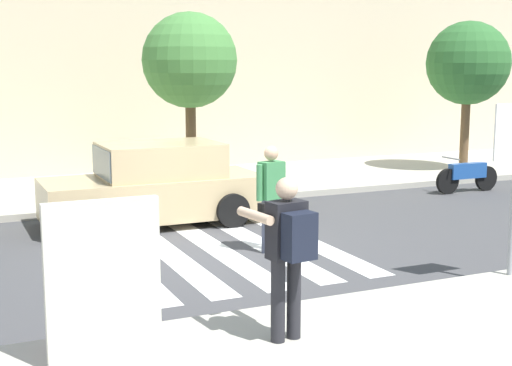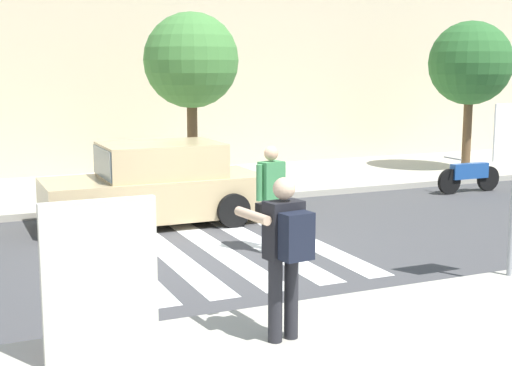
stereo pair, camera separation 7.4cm
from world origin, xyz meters
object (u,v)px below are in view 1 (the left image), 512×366
photographer_with_backpack (288,245)px  pedestrian_crossing (271,193)px  street_tree_center (190,61)px  parked_car_tan (155,186)px  advertising_board (103,282)px  motorcycle (467,175)px  street_tree_east (468,64)px

photographer_with_backpack → pedestrian_crossing: 4.13m
street_tree_center → parked_car_tan: bearing=-121.8°
parked_car_tan → street_tree_center: bearing=58.2°
advertising_board → parked_car_tan: bearing=69.6°
parked_car_tan → street_tree_center: size_ratio=1.01×
photographer_with_backpack → pedestrian_crossing: photographer_with_backpack is taller
pedestrian_crossing → street_tree_center: bearing=84.5°
motorcycle → street_tree_east: bearing=51.5°
motorcycle → pedestrian_crossing: bearing=-155.1°
street_tree_center → street_tree_east: (7.90, -0.09, -0.05)m
parked_car_tan → motorcycle: 7.76m
pedestrian_crossing → motorcycle: bearing=24.9°
motorcycle → advertising_board: 12.09m
street_tree_center → street_tree_east: street_tree_center is taller
parked_car_tan → motorcycle: size_ratio=2.33×
photographer_with_backpack → pedestrian_crossing: size_ratio=1.00×
photographer_with_backpack → street_tree_east: size_ratio=0.43×
motorcycle → advertising_board: size_ratio=1.10×
photographer_with_backpack → advertising_board: bearing=172.3°
photographer_with_backpack → motorcycle: photographer_with_backpack is taller
motorcycle → street_tree_center: 7.07m
pedestrian_crossing → parked_car_tan: 3.00m
pedestrian_crossing → parked_car_tan: pedestrian_crossing is taller
motorcycle → advertising_board: advertising_board is taller
pedestrian_crossing → street_tree_center: street_tree_center is taller
photographer_with_backpack → street_tree_east: 13.70m
pedestrian_crossing → advertising_board: advertising_board is taller
advertising_board → pedestrian_crossing: bearing=45.7°
pedestrian_crossing → motorcycle: pedestrian_crossing is taller
street_tree_center → motorcycle: bearing=-21.0°
photographer_with_backpack → parked_car_tan: size_ratio=0.42×
pedestrian_crossing → advertising_board: (-3.46, -3.55, -0.03)m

